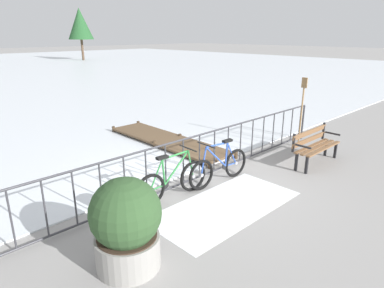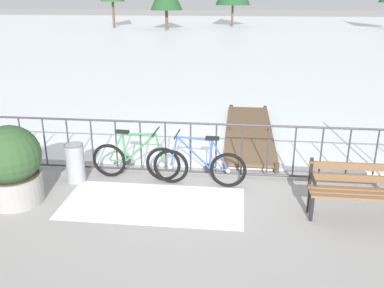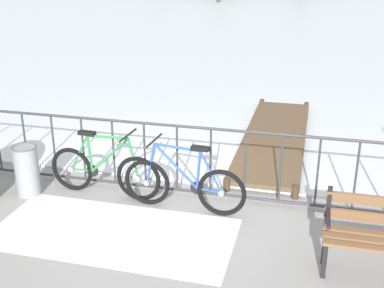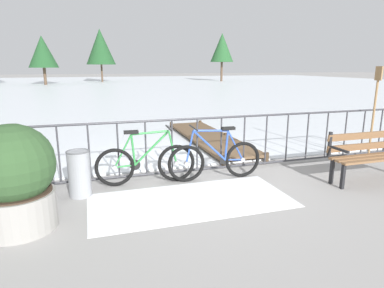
{
  "view_description": "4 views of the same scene",
  "coord_description": "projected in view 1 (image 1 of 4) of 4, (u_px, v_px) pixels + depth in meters",
  "views": [
    {
      "loc": [
        -4.92,
        -4.87,
        3.12
      ],
      "look_at": [
        -0.32,
        -0.1,
        0.94
      ],
      "focal_mm": 31.56,
      "sensor_mm": 36.0,
      "label": 1
    },
    {
      "loc": [
        0.85,
        -7.31,
        3.33
      ],
      "look_at": [
        0.08,
        -0.5,
        0.83
      ],
      "focal_mm": 39.03,
      "sensor_mm": 36.0,
      "label": 2
    },
    {
      "loc": [
        1.76,
        -6.04,
        3.19
      ],
      "look_at": [
        0.32,
        -0.4,
        0.96
      ],
      "focal_mm": 45.45,
      "sensor_mm": 36.0,
      "label": 3
    },
    {
      "loc": [
        -1.88,
        -5.65,
        1.99
      ],
      "look_at": [
        -0.23,
        -0.41,
        0.68
      ],
      "focal_mm": 30.89,
      "sensor_mm": 36.0,
      "label": 4
    }
  ],
  "objects": [
    {
      "name": "park_bench",
      "position": [
        314.0,
        144.0,
        8.39
      ],
      "size": [
        1.6,
        0.48,
        0.89
      ],
      "color": "brown",
      "rests_on": "ground"
    },
    {
      "name": "oar_upright",
      "position": [
        302.0,
        108.0,
        9.42
      ],
      "size": [
        0.04,
        0.16,
        1.98
      ],
      "color": "#937047",
      "rests_on": "ground"
    },
    {
      "name": "ground_plane",
      "position": [
        199.0,
        180.0,
        7.55
      ],
      "size": [
        160.0,
        160.0,
        0.0
      ],
      "primitive_type": "plane",
      "color": "gray"
    },
    {
      "name": "bicycle_second",
      "position": [
        219.0,
        167.0,
        7.29
      ],
      "size": [
        1.71,
        0.52,
        0.97
      ],
      "color": "black",
      "rests_on": "ground"
    },
    {
      "name": "railing_fence",
      "position": [
        199.0,
        156.0,
        7.38
      ],
      "size": [
        9.06,
        0.06,
        1.07
      ],
      "color": "#38383D",
      "rests_on": "ground"
    },
    {
      "name": "wooden_dock",
      "position": [
        168.0,
        140.0,
        9.98
      ],
      "size": [
        1.1,
        4.47,
        0.2
      ],
      "color": "brown",
      "rests_on": "ground"
    },
    {
      "name": "snow_patch",
      "position": [
        226.0,
        206.0,
        6.41
      ],
      "size": [
        3.02,
        1.43,
        0.01
      ],
      "primitive_type": "cube",
      "color": "white",
      "rests_on": "ground"
    },
    {
      "name": "trash_bin",
      "position": [
        134.0,
        204.0,
        5.72
      ],
      "size": [
        0.35,
        0.35,
        0.73
      ],
      "color": "gray",
      "rests_on": "ground"
    },
    {
      "name": "bicycle_near_railing",
      "position": [
        172.0,
        181.0,
        6.6
      ],
      "size": [
        1.71,
        0.52,
        0.97
      ],
      "color": "black",
      "rests_on": "ground"
    },
    {
      "name": "planter_with_shrub",
      "position": [
        126.0,
        224.0,
        4.56
      ],
      "size": [
        0.98,
        0.98,
        1.33
      ],
      "color": "gray",
      "rests_on": "ground"
    },
    {
      "name": "tree_west_mid",
      "position": [
        80.0,
        24.0,
        39.62
      ],
      "size": [
        2.92,
        2.92,
        5.96
      ],
      "color": "brown",
      "rests_on": "ground"
    }
  ]
}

